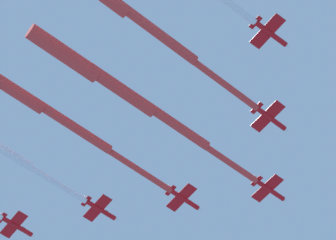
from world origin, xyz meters
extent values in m
cylinder|color=red|center=(-22.33, 19.69, 158.31)|extent=(7.48, 6.83, 1.14)
cone|color=white|center=(-26.10, 23.05, 158.31)|extent=(1.69, 1.67, 1.08)
cylinder|color=black|center=(-18.78, 16.54, 158.31)|extent=(1.01, 1.04, 0.85)
ellipsoid|color=black|center=(-23.80, 21.02, 158.77)|extent=(1.94, 1.85, 0.71)
cube|color=red|center=(-21.92, 19.33, 158.26)|extent=(7.60, 8.07, 0.43)
cube|color=white|center=(-24.48, 16.46, 158.46)|extent=(2.19, 2.05, 0.12)
cube|color=white|center=(-19.37, 22.21, 158.20)|extent=(2.19, 2.05, 0.12)
cube|color=red|center=(-19.50, 17.18, 158.31)|extent=(2.95, 3.12, 0.21)
cube|color=white|center=(-19.48, 17.21, 159.26)|extent=(1.17, 1.07, 1.90)
cylinder|color=red|center=(-13.00, 11.40, 158.31)|extent=(13.73, 12.44, 1.45)
cylinder|color=red|center=(-1.70, 1.75, 158.30)|extent=(14.21, 12.98, 2.17)
cylinder|color=red|center=(9.13, -8.43, 158.31)|extent=(14.69, 13.52, 2.89)
cylinder|color=red|center=(19.94, -18.63, 158.33)|extent=(15.17, 14.06, 3.62)
cylinder|color=red|center=(-22.13, -0.33, 159.25)|extent=(7.46, 6.81, 1.11)
cone|color=white|center=(-25.90, 3.02, 159.25)|extent=(1.67, 1.65, 1.05)
cylinder|color=black|center=(-18.58, -3.49, 159.25)|extent=(1.00, 1.02, 0.83)
ellipsoid|color=black|center=(-23.61, 0.98, 159.72)|extent=(1.93, 1.83, 0.69)
cube|color=red|center=(-21.72, -0.69, 159.20)|extent=(7.60, 8.07, 0.20)
cube|color=white|center=(-24.28, -3.57, 159.24)|extent=(2.18, 2.05, 0.11)
cube|color=white|center=(-19.17, 2.19, 159.30)|extent=(2.18, 2.05, 0.11)
cube|color=red|center=(-19.30, -2.84, 159.25)|extent=(2.95, 3.12, 0.12)
cube|color=white|center=(-19.31, -2.85, 160.20)|extent=(1.14, 1.03, 1.90)
cylinder|color=red|center=(-11.70, -9.60, 159.25)|extent=(16.25, 14.66, 1.41)
cylinder|color=red|center=(1.81, -21.22, 159.25)|extent=(16.71, 15.19, 2.12)
cylinder|color=red|center=(14.85, -33.36, 159.25)|extent=(17.18, 15.72, 2.82)
cylinder|color=red|center=(-2.43, 22.00, 157.11)|extent=(7.55, 6.70, 1.11)
cone|color=white|center=(-6.27, 25.28, 157.11)|extent=(1.67, 1.64, 1.05)
cylinder|color=black|center=(1.17, 18.90, 157.11)|extent=(1.00, 1.02, 0.83)
ellipsoid|color=black|center=(-3.94, 23.28, 157.58)|extent=(1.94, 1.82, 0.68)
cube|color=red|center=(-2.02, 21.64, 157.06)|extent=(7.52, 8.13, 0.18)
cube|color=white|center=(-4.53, 18.72, 157.11)|extent=(2.20, 2.03, 0.10)
cube|color=white|center=(0.48, 24.57, 157.15)|extent=(2.20, 2.03, 0.10)
cube|color=red|center=(0.44, 19.53, 157.11)|extent=(2.92, 3.15, 0.12)
cube|color=white|center=(0.43, 19.53, 158.06)|extent=(1.15, 1.01, 1.90)
cylinder|color=red|center=(8.13, 12.93, 157.11)|extent=(16.40, 14.36, 1.41)
cylinder|color=red|center=(21.79, 1.60, 157.11)|extent=(16.86, 14.89, 2.11)
cylinder|color=red|center=(-21.93, -20.36, 159.58)|extent=(7.43, 6.85, 1.11)
cone|color=white|center=(-25.68, -16.98, 159.58)|extent=(1.67, 1.66, 1.06)
cylinder|color=black|center=(-18.40, -23.54, 159.58)|extent=(1.01, 1.02, 0.84)
ellipsoid|color=black|center=(-23.39, -19.03, 160.04)|extent=(1.93, 1.84, 0.69)
cube|color=red|center=(-21.53, -20.72, 159.53)|extent=(7.63, 8.05, 0.25)
cube|color=white|center=(-24.10, -23.58, 159.65)|extent=(2.18, 2.06, 0.11)
cube|color=white|center=(-18.95, -17.86, 159.54)|extent=(2.18, 2.06, 0.11)
cube|color=red|center=(-19.12, -22.89, 159.58)|extent=(2.96, 3.11, 0.14)
cube|color=white|center=(-19.11, -22.88, 160.53)|extent=(1.14, 1.05, 1.90)
cylinder|color=white|center=(-12.52, -28.84, 159.58)|extent=(13.96, 12.78, 1.42)
cylinder|color=red|center=(17.46, 24.30, 157.63)|extent=(7.42, 6.89, 1.13)
cone|color=white|center=(13.72, 27.69, 157.63)|extent=(1.69, 1.67, 1.08)
cylinder|color=black|center=(20.98, 21.10, 157.63)|extent=(1.01, 1.03, 0.85)
ellipsoid|color=black|center=(16.01, 25.64, 158.10)|extent=(1.93, 1.85, 0.70)
cube|color=red|center=(17.86, 23.93, 157.58)|extent=(7.65, 8.03, 0.39)
cube|color=white|center=(15.27, 21.09, 157.76)|extent=(2.17, 2.07, 0.12)
cube|color=white|center=(20.45, 26.78, 157.54)|extent=(2.17, 2.07, 0.12)
cube|color=red|center=(20.26, 21.75, 157.63)|extent=(2.97, 3.11, 0.19)
cube|color=white|center=(20.28, 21.78, 158.58)|extent=(1.15, 1.07, 1.90)
cylinder|color=red|center=(-21.73, -40.38, 157.54)|extent=(7.43, 6.84, 1.10)
cone|color=white|center=(-25.48, -37.01, 157.54)|extent=(1.67, 1.65, 1.05)
ellipsoid|color=black|center=(-23.20, -39.06, 158.01)|extent=(1.92, 1.84, 0.68)
cube|color=red|center=(-21.33, -40.74, 157.49)|extent=(7.63, 8.05, 0.15)
cube|color=white|center=(-23.90, -43.61, 157.56)|extent=(2.18, 2.06, 0.10)
cube|color=white|center=(-18.75, -37.88, 157.57)|extent=(2.18, 2.06, 0.10)
cube|color=red|center=(-18.92, -42.91, 157.54)|extent=(2.96, 3.11, 0.10)
cube|color=white|center=(-18.92, -42.91, 158.49)|extent=(1.12, 1.03, 1.90)
camera|label=1|loc=(93.07, 16.60, 0.63)|focal=89.78mm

